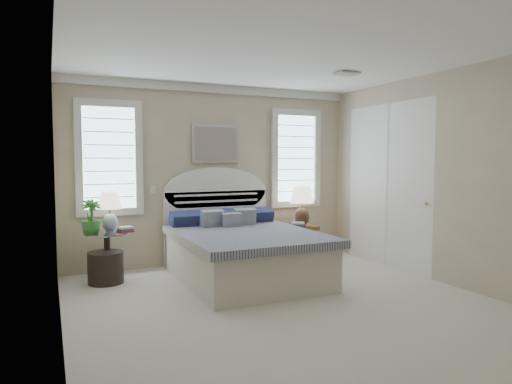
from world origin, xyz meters
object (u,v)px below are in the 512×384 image
(lamp_right, at_px, (302,202))
(bed, at_px, (241,249))
(nightstand_right, at_px, (300,235))
(floor_pot, at_px, (106,268))
(lamp_left, at_px, (110,207))
(side_table_left, at_px, (107,251))

(lamp_right, bearing_deg, bed, -153.63)
(nightstand_right, relative_size, floor_pot, 1.19)
(lamp_left, height_order, lamp_right, lamp_right)
(nightstand_right, distance_m, lamp_right, 0.54)
(lamp_left, distance_m, lamp_right, 2.91)
(side_table_left, bearing_deg, lamp_left, 42.56)
(nightstand_right, xyz_separation_m, lamp_right, (0.01, -0.04, 0.53))
(lamp_left, xyz_separation_m, lamp_right, (2.91, 0.01, -0.03))
(lamp_right, bearing_deg, lamp_left, -179.76)
(bed, height_order, side_table_left, bed)
(nightstand_right, distance_m, lamp_left, 2.96)
(bed, xyz_separation_m, lamp_left, (-1.60, 0.64, 0.57))
(nightstand_right, height_order, floor_pot, nightstand_right)
(bed, relative_size, lamp_right, 3.56)
(side_table_left, relative_size, lamp_left, 1.19)
(bed, height_order, floor_pot, bed)
(side_table_left, bearing_deg, nightstand_right, 1.94)
(floor_pot, bearing_deg, bed, -14.81)
(side_table_left, bearing_deg, lamp_right, 1.10)
(side_table_left, xyz_separation_m, floor_pot, (-0.04, -0.15, -0.18))
(side_table_left, xyz_separation_m, lamp_left, (0.05, 0.04, 0.57))
(lamp_left, relative_size, lamp_right, 0.83)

